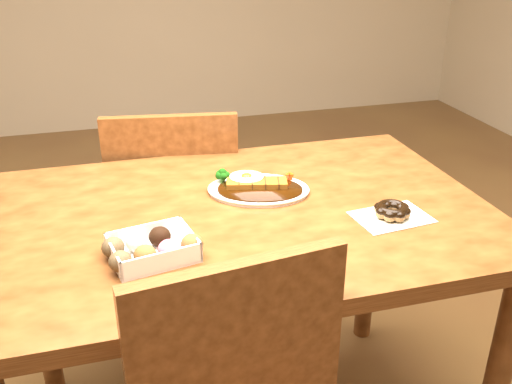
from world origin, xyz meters
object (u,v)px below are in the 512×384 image
object	(u,v)px
katsu_curry_plate	(257,187)
donut_box	(151,248)
table	(241,246)
chair_far	(176,216)
pon_de_ring	(392,211)

from	to	relation	value
katsu_curry_plate	donut_box	bearing A→B (deg)	-139.60
table	chair_far	xyz separation A→B (m)	(-0.09, 0.54, -0.17)
table	donut_box	distance (m)	0.30
chair_far	table	bearing A→B (deg)	108.29
table	chair_far	world-z (taller)	chair_far
chair_far	pon_de_ring	size ratio (longest dim) A/B	4.71
katsu_curry_plate	donut_box	distance (m)	0.39
chair_far	pon_de_ring	xyz separation A→B (m)	(0.42, -0.67, 0.29)
pon_de_ring	chair_far	bearing A→B (deg)	122.44
katsu_curry_plate	donut_box	xyz separation A→B (m)	(-0.29, -0.25, 0.01)
table	chair_far	distance (m)	0.57
chair_far	donut_box	distance (m)	0.77
chair_far	katsu_curry_plate	size ratio (longest dim) A/B	2.93
pon_de_ring	table	bearing A→B (deg)	158.50
katsu_curry_plate	pon_de_ring	xyz separation A→B (m)	(0.27, -0.22, 0.00)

